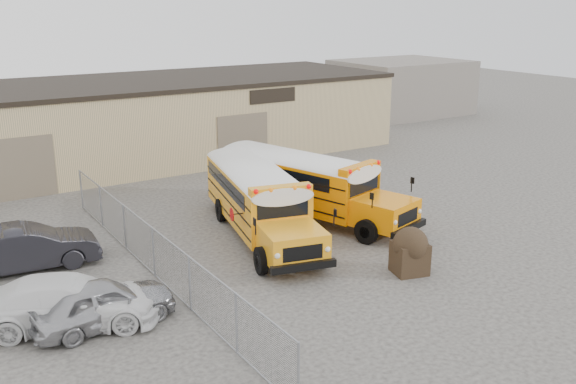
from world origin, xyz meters
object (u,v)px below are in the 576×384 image
tarp_bundle (410,250)px  car_dark (27,248)px  school_bus_left (224,162)px  car_silver (103,303)px  car_white (68,302)px  school_bus_right (215,159)px

tarp_bundle → car_dark: bearing=146.1°
school_bus_left → car_dark: size_ratio=2.04×
school_bus_left → car_silver: (-9.05, -9.98, -0.91)m
car_white → car_dark: car_dark is taller
car_silver → car_white: car_white is taller
tarp_bundle → car_white: (-10.97, 2.48, -0.11)m
school_bus_right → car_silver: (-8.95, -10.77, -0.92)m
school_bus_right → tarp_bundle: size_ratio=5.89×
tarp_bundle → car_dark: tarp_bundle is taller
car_dark → car_white: bearing=-173.3°
school_bus_left → car_silver: bearing=-132.2°
school_bus_right → car_white: size_ratio=1.90×
car_white → car_dark: size_ratio=1.08×
school_bus_left → school_bus_right: bearing=96.8°
car_silver → car_dark: 5.59m
car_silver → car_dark: bearing=7.2°
school_bus_right → school_bus_left: bearing=-83.2°
school_bus_right → car_silver: size_ratio=2.36×
school_bus_right → car_silver: bearing=-129.7°
school_bus_left → car_silver: size_ratio=2.35×
tarp_bundle → car_white: size_ratio=0.32×
car_white → school_bus_right: bearing=-21.6°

